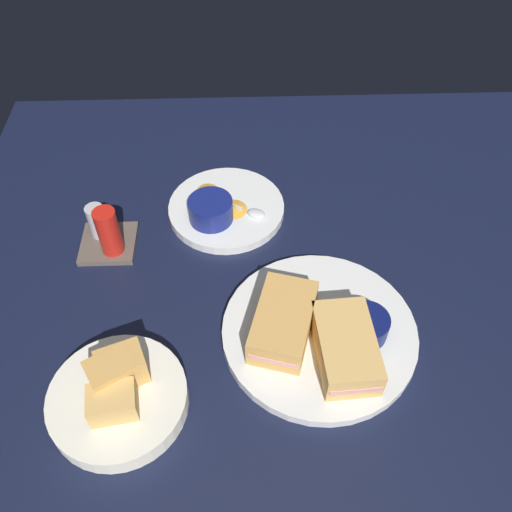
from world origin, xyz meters
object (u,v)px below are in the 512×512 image
sandwich_half_far (346,347)px  plate_chips_companion (226,209)px  ramekin_dark_sauce (366,325)px  ramekin_light_gravy (211,209)px  bread_basket_rear (118,395)px  spoon_by_dark_ramekin (328,324)px  sandwich_half_near (283,322)px  plate_sandwich_main (319,332)px  spoon_by_gravy_ramekin (249,211)px  condiment_caddy (106,233)px

sandwich_half_far → plate_chips_companion: bearing=28.1°
ramekin_dark_sauce → plate_chips_companion: 33.63cm
sandwich_half_far → ramekin_light_gravy: size_ratio=1.82×
sandwich_half_far → bread_basket_rear: size_ratio=0.75×
ramekin_dark_sauce → ramekin_light_gravy: ramekin_light_gravy is taller
sandwich_half_far → spoon_by_dark_ramekin: size_ratio=1.38×
sandwich_half_near → bread_basket_rear: (-9.62, 22.25, -1.53)cm
plate_sandwich_main → ramekin_dark_sauce: size_ratio=4.37×
sandwich_half_far → spoon_by_dark_ramekin: 5.81cm
spoon_by_gravy_ramekin → bread_basket_rear: 38.51cm
spoon_by_dark_ramekin → bread_basket_rear: (-10.40, 28.86, 0.51)cm
sandwich_half_far → ramekin_light_gravy: (27.71, 18.94, -0.27)cm
sandwich_half_near → sandwich_half_far: (-4.41, -8.22, 0.00)cm
ramekin_light_gravy → condiment_caddy: (-4.66, 16.94, -0.32)cm
spoon_by_dark_ramekin → spoon_by_gravy_ramekin: size_ratio=1.04×
plate_sandwich_main → spoon_by_gravy_ramekin: spoon_by_gravy_ramekin is taller
plate_sandwich_main → spoon_by_dark_ramekin: (0.62, -1.22, 1.16)cm
sandwich_half_near → spoon_by_dark_ramekin: size_ratio=1.48×
sandwich_half_far → condiment_caddy: condiment_caddy is taller
ramekin_light_gravy → spoon_by_gravy_ramekin: size_ratio=0.79×
ramekin_light_gravy → spoon_by_gravy_ramekin: bearing=-80.7°
bread_basket_rear → condiment_caddy: 28.78cm
sandwich_half_far → spoon_by_dark_ramekin: sandwich_half_far is taller
sandwich_half_far → plate_chips_companion: (30.76, 16.40, -3.20)cm
sandwich_half_far → plate_sandwich_main: bearing=31.8°
spoon_by_dark_ramekin → spoon_by_gravy_ramekin: 25.92cm
ramekin_dark_sauce → spoon_by_gravy_ramekin: bearing=32.4°
ramekin_light_gravy → bread_basket_rear: size_ratio=0.41×
ramekin_light_gravy → spoon_by_gravy_ramekin: (1.07, -6.57, -1.77)cm
sandwich_half_far → bread_basket_rear: 30.95cm
sandwich_half_near → sandwich_half_far: size_ratio=1.07×
plate_sandwich_main → plate_chips_companion: same height
ramekin_dark_sauce → spoon_by_dark_ramekin: 5.52cm
plate_sandwich_main → spoon_by_gravy_ramekin: size_ratio=2.98×
sandwich_half_far → spoon_by_dark_ramekin: bearing=17.2°
sandwich_half_far → spoon_by_gravy_ramekin: size_ratio=1.44×
spoon_by_dark_ramekin → bread_basket_rear: 30.68cm
ramekin_light_gravy → spoon_by_gravy_ramekin: 6.89cm
sandwich_half_near → condiment_caddy: bearing=56.0°
plate_chips_companion → ramekin_light_gravy: size_ratio=2.69×
sandwich_half_near → ramekin_dark_sauce: (-0.64, -11.71, -0.50)cm
sandwich_half_near → spoon_by_dark_ramekin: sandwich_half_near is taller
sandwich_half_near → spoon_by_dark_ramekin: bearing=-83.2°
spoon_by_dark_ramekin → plate_chips_companion: (25.56, 14.78, -1.16)cm
sandwich_half_far → plate_chips_companion: sandwich_half_far is taller
plate_sandwich_main → sandwich_half_far: 6.27cm
spoon_by_gravy_ramekin → sandwich_half_far: bearing=-156.8°
condiment_caddy → sandwich_half_far: bearing=-122.7°
plate_sandwich_main → bread_basket_rear: size_ratio=1.55×
condiment_caddy → plate_sandwich_main: bearing=-119.2°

